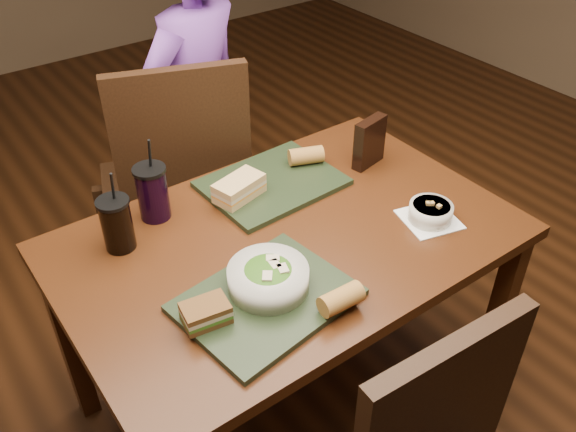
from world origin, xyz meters
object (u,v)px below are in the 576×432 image
object	(u,v)px
tray_far	(272,183)
sandwich_far	(239,188)
chair_far	(174,180)
chip_bag	(369,142)
tray_near	(267,300)
sandwich_near	(206,313)
dining_table	(288,259)
cup_berry	(153,192)
soup_bowl	(431,212)
baguette_far	(306,156)
baguette_near	(341,299)
cup_cola	(117,224)
salad_bowl	(268,277)
diner	(197,117)

from	to	relation	value
tray_far	sandwich_far	bearing A→B (deg)	-174.41
chair_far	chip_bag	size ratio (longest dim) A/B	6.44
tray_near	sandwich_near	size ratio (longest dim) A/B	3.45
chair_far	sandwich_near	xyz separation A→B (m)	(-0.33, -0.83, 0.19)
dining_table	cup_berry	size ratio (longest dim) A/B	4.93
soup_bowl	baguette_far	distance (m)	0.47
dining_table	chair_far	world-z (taller)	chair_far
sandwich_far	baguette_far	distance (m)	0.29
baguette_near	cup_berry	world-z (taller)	cup_berry
cup_cola	chip_bag	size ratio (longest dim) A/B	1.48
sandwich_far	cup_cola	bearing A→B (deg)	178.16
sandwich_far	chip_bag	xyz separation A→B (m)	(0.47, -0.07, 0.03)
chair_far	cup_berry	world-z (taller)	chair_far
dining_table	soup_bowl	xyz separation A→B (m)	(0.38, -0.19, 0.12)
dining_table	sandwich_near	size ratio (longest dim) A/B	10.68
baguette_near	salad_bowl	bearing A→B (deg)	121.86
tray_near	tray_far	xyz separation A→B (m)	(0.31, 0.43, 0.00)
tray_far	baguette_far	world-z (taller)	baguette_far
tray_far	cup_cola	distance (m)	0.53
cup_berry	diner	bearing A→B (deg)	50.52
cup_berry	chip_bag	xyz separation A→B (m)	(0.71, -0.16, -0.00)
dining_table	chair_far	xyz separation A→B (m)	(-0.04, 0.67, -0.06)
salad_bowl	baguette_far	distance (m)	0.61
baguette_near	sandwich_far	bearing A→B (deg)	84.36
tray_near	salad_bowl	distance (m)	0.06
tray_far	baguette_far	bearing A→B (deg)	7.75
dining_table	salad_bowl	world-z (taller)	salad_bowl
tray_far	salad_bowl	xyz separation A→B (m)	(-0.29, -0.40, 0.04)
dining_table	baguette_near	world-z (taller)	baguette_near
sandwich_near	baguette_near	size ratio (longest dim) A/B	1.08
salad_bowl	sandwich_far	size ratio (longest dim) A/B	1.20
sandwich_far	chip_bag	distance (m)	0.48
baguette_near	cup_cola	xyz separation A→B (m)	(-0.33, 0.56, 0.04)
salad_bowl	sandwich_far	world-z (taller)	salad_bowl
dining_table	tray_far	size ratio (longest dim) A/B	3.10
sandwich_near	cup_berry	xyz separation A→B (m)	(0.10, 0.48, 0.04)
chip_bag	cup_berry	bearing A→B (deg)	156.18
cup_cola	chip_bag	xyz separation A→B (m)	(0.86, -0.08, 0.00)
chair_far	cup_berry	size ratio (longest dim) A/B	4.09
diner	chip_bag	size ratio (longest dim) A/B	8.65
tray_near	baguette_far	xyz separation A→B (m)	(0.47, 0.45, 0.04)
dining_table	cup_cola	xyz separation A→B (m)	(-0.41, 0.24, 0.17)
chip_bag	sandwich_far	bearing A→B (deg)	159.92
chair_far	tray_near	size ratio (longest dim) A/B	2.57
chair_far	baguette_near	size ratio (longest dim) A/B	9.62
salad_bowl	soup_bowl	xyz separation A→B (m)	(0.56, -0.03, -0.02)
sandwich_far	chip_bag	bearing A→B (deg)	-8.60
diner	sandwich_far	bearing A→B (deg)	53.78
chair_far	sandwich_near	distance (m)	0.91
chair_far	baguette_far	world-z (taller)	chair_far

